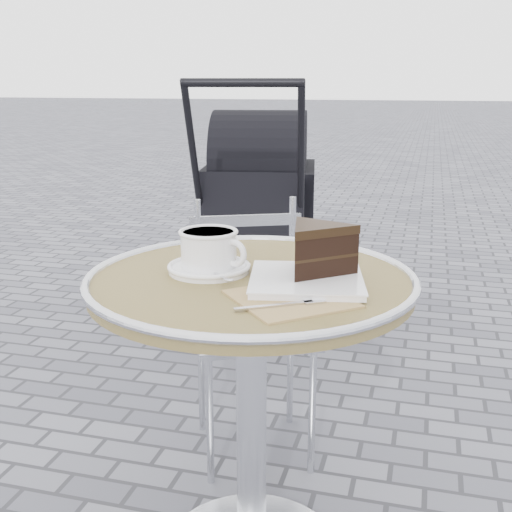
% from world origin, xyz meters
% --- Properties ---
extents(cafe_table, '(0.72, 0.72, 0.74)m').
position_xyz_m(cafe_table, '(0.00, 0.00, 0.57)').
color(cafe_table, silver).
rests_on(cafe_table, ground).
extents(cappuccino_set, '(0.19, 0.20, 0.09)m').
position_xyz_m(cappuccino_set, '(-0.10, 0.01, 0.77)').
color(cappuccino_set, white).
rests_on(cappuccino_set, cafe_table).
extents(cake_plate_set, '(0.29, 0.38, 0.12)m').
position_xyz_m(cake_plate_set, '(0.14, -0.00, 0.79)').
color(cake_plate_set, '#A5825A').
rests_on(cake_plate_set, cafe_table).
extents(bistro_chair, '(0.47, 0.47, 0.79)m').
position_xyz_m(bistro_chair, '(-0.16, 0.55, 0.49)').
color(bistro_chair, silver).
rests_on(bistro_chair, ground).
extents(baby_stroller, '(0.68, 1.17, 1.15)m').
position_xyz_m(baby_stroller, '(-0.46, 1.77, 0.52)').
color(baby_stroller, black).
rests_on(baby_stroller, ground).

